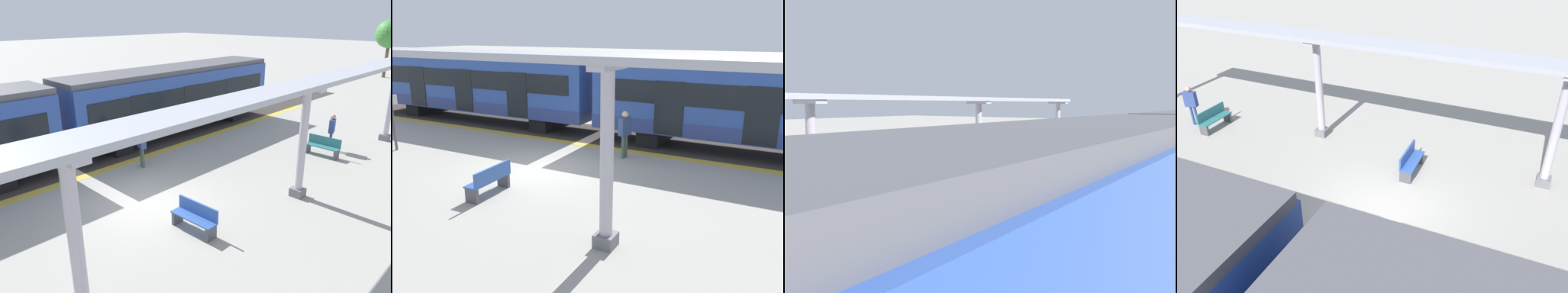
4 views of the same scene
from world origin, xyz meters
TOP-DOWN VIEW (x-y plane):
  - ground_plane at (0.00, 0.00)m, footprint 176.00×176.00m
  - canopy_pillar_second at (3.31, -4.24)m, footprint 1.10×0.44m
  - canopy_pillar_third at (3.31, 4.05)m, footprint 1.10×0.44m
  - canopy_beam at (3.31, 0.03)m, footprint 1.20×26.06m
  - bench_near_end at (2.07, 8.42)m, footprint 1.51×0.46m
  - bench_mid_platform at (2.27, -0.03)m, footprint 1.51×0.47m
  - passenger_waiting_near_edge at (-2.68, 1.94)m, footprint 0.54×0.36m
  - passenger_by_the_benches at (1.96, 9.38)m, footprint 0.35×0.53m

SIDE VIEW (x-z plane):
  - ground_plane at x=0.00m, z-range 0.00..0.00m
  - bench_near_end at x=2.07m, z-range 0.01..0.87m
  - bench_mid_platform at x=2.27m, z-range 0.01..0.87m
  - passenger_by_the_benches at x=1.96m, z-range 0.21..1.92m
  - passenger_waiting_near_edge at x=-2.68m, z-range 0.22..1.94m
  - canopy_pillar_second at x=3.31m, z-range 0.03..3.89m
  - canopy_pillar_third at x=3.31m, z-range 0.03..3.89m
  - canopy_beam at x=3.31m, z-range 3.86..4.02m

